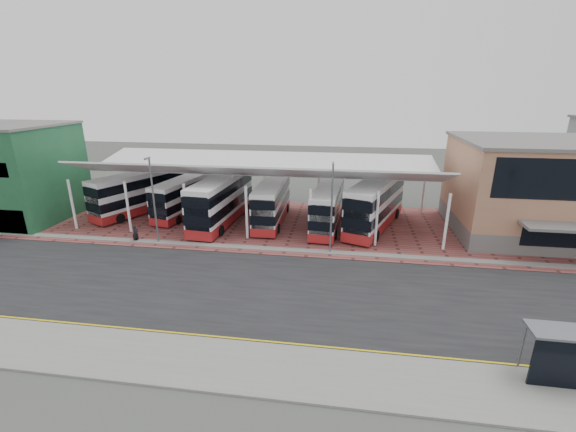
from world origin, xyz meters
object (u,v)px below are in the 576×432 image
at_px(terminal, 557,189).
at_px(bus_3, 272,202).
at_px(bus_0, 139,193).
at_px(bus_2, 222,200).
at_px(bus_shelter, 572,354).
at_px(bus_5, 375,204).
at_px(bus_4, 328,207).
at_px(pedestrian, 136,233).
at_px(bus_1, 185,196).

distance_m(terminal, bus_3, 27.65).
relative_size(bus_0, bus_3, 1.07).
height_order(bus_2, bus_shelter, bus_2).
distance_m(bus_2, bus_shelter, 31.37).
bearing_deg(bus_2, bus_0, 174.27).
height_order(bus_3, bus_5, bus_5).
bearing_deg(bus_4, bus_0, 179.71).
bearing_deg(bus_5, bus_4, -152.08).
bearing_deg(bus_2, bus_4, 6.13).
height_order(bus_4, pedestrian, bus_4).
bearing_deg(bus_4, bus_1, 177.46).
bearing_deg(bus_shelter, bus_5, 110.64).
height_order(pedestrian, bus_shelter, bus_shelter).
bearing_deg(bus_3, bus_0, 176.03).
distance_m(bus_4, pedestrian, 18.81).
bearing_deg(terminal, bus_2, -177.60).
relative_size(terminal, bus_shelter, 5.32).
distance_m(bus_1, bus_3, 10.29).
distance_m(bus_2, pedestrian, 9.19).
height_order(terminal, bus_2, terminal).
bearing_deg(bus_1, bus_0, -167.26).
height_order(bus_0, bus_2, bus_2).
xyz_separation_m(bus_2, bus_4, (11.14, 0.28, -0.34)).
distance_m(bus_2, bus_4, 11.15).
xyz_separation_m(terminal, bus_1, (-37.77, 0.78, -2.54)).
height_order(bus_0, bus_1, bus_0).
relative_size(bus_3, bus_5, 0.87).
relative_size(bus_1, bus_shelter, 2.99).
distance_m(bus_3, bus_shelter, 28.40).
xyz_separation_m(bus_0, bus_shelter, (34.19, -22.36, -0.51)).
relative_size(bus_1, bus_2, 0.85).
xyz_separation_m(bus_2, bus_shelter, (23.78, -20.44, -0.66)).
bearing_deg(bus_4, bus_2, -174.51).
distance_m(bus_1, bus_4, 16.28).
xyz_separation_m(terminal, pedestrian, (-39.14, -7.76, -3.80)).
bearing_deg(bus_0, terminal, 23.41).
height_order(bus_2, bus_4, bus_2).
bearing_deg(bus_5, bus_3, -160.22).
distance_m(bus_0, bus_4, 21.61).
bearing_deg(bus_1, bus_2, -12.84).
bearing_deg(bus_0, bus_1, 26.60).
height_order(bus_4, bus_shelter, bus_4).
bearing_deg(bus_shelter, terminal, 68.22).
xyz_separation_m(bus_1, bus_4, (16.17, -1.86, 0.06)).
bearing_deg(terminal, bus_4, -177.12).
bearing_deg(terminal, bus_3, -179.30).
bearing_deg(pedestrian, bus_4, -56.28).
bearing_deg(pedestrian, bus_shelter, -102.08).
distance_m(terminal, bus_5, 16.92).
xyz_separation_m(terminal, bus_5, (-16.77, -0.45, -2.14)).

